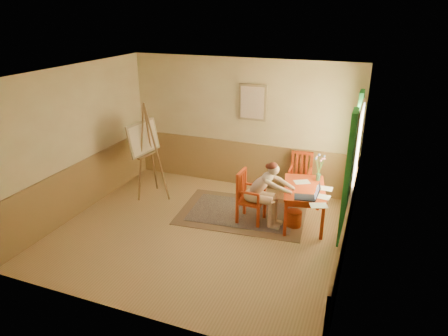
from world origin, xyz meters
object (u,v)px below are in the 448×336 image
at_px(chair_back, 300,177).
at_px(laptop, 309,196).
at_px(figure, 264,190).
at_px(chair_left, 249,197).
at_px(table, 304,192).
at_px(easel, 145,142).

xyz_separation_m(chair_back, laptop, (0.41, -1.40, 0.27)).
bearing_deg(chair_back, laptop, -73.79).
distance_m(figure, laptop, 0.83).
relative_size(chair_left, figure, 0.80).
xyz_separation_m(chair_left, figure, (0.28, -0.03, 0.19)).
bearing_deg(chair_left, chair_back, 61.09).
distance_m(chair_back, laptop, 1.48).
distance_m(chair_left, laptop, 1.15).
bearing_deg(laptop, table, 108.89).
bearing_deg(chair_back, chair_left, -118.91).
xyz_separation_m(table, chair_back, (-0.26, 0.96, -0.13)).
distance_m(table, chair_left, 1.01).
xyz_separation_m(figure, easel, (-2.63, 0.35, 0.50)).
relative_size(chair_back, figure, 0.80).
distance_m(chair_left, easel, 2.47).
height_order(figure, laptop, figure).
height_order(chair_left, chair_back, chair_back).
bearing_deg(figure, laptop, -7.37).
height_order(chair_left, figure, figure).
xyz_separation_m(table, laptop, (0.15, -0.44, 0.14)).
relative_size(chair_back, laptop, 2.17).
xyz_separation_m(laptop, easel, (-3.45, 0.46, 0.41)).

